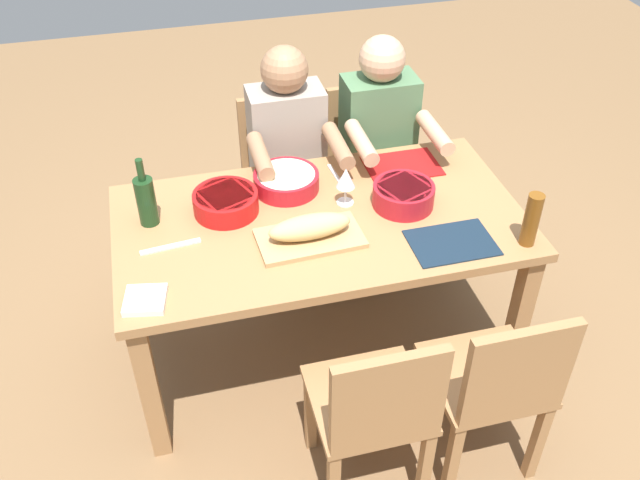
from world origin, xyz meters
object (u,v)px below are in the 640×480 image
dining_table (320,236)px  bread_loaf (310,227)px  serving_bowl_salad (403,194)px  chair_far_center (376,410)px  napkin_stack (145,300)px  chair_near_center (282,171)px  diner_near_center (289,153)px  serving_bowl_pasta (286,180)px  diner_near_left (380,141)px  chair_far_left (497,384)px  chair_near_left (367,159)px  cutting_board (310,238)px  beer_bottle (531,220)px  serving_bowl_greens (226,201)px  wine_glass (346,179)px  wine_bottle (146,200)px

dining_table → bread_loaf: (0.07, 0.13, 0.16)m
serving_bowl_salad → chair_far_center: bearing=65.5°
napkin_stack → bread_loaf: bearing=-163.2°
chair_near_center → diner_near_center: (0.00, 0.18, 0.21)m
serving_bowl_pasta → diner_near_left: bearing=-147.3°
dining_table → chair_near_center: chair_near_center is taller
chair_far_center → chair_far_left: bearing=180.0°
chair_near_center → bread_loaf: (0.07, 0.89, 0.32)m
chair_near_center → napkin_stack: chair_near_center is taller
dining_table → chair_near_left: 0.90m
dining_table → cutting_board: (0.07, 0.13, 0.10)m
bread_loaf → cutting_board: bearing=180.0°
diner_near_center → serving_bowl_pasta: (0.08, 0.34, 0.08)m
dining_table → beer_bottle: (-0.72, 0.35, 0.20)m
serving_bowl_pasta → serving_bowl_greens: (0.27, 0.10, 0.01)m
dining_table → serving_bowl_salad: bearing=-179.0°
serving_bowl_greens → cutting_board: bearing=136.5°
dining_table → serving_bowl_salad: size_ratio=6.48×
beer_bottle → cutting_board: bearing=-15.5°
diner_near_center → cutting_board: diner_near_center is taller
diner_near_center → bread_loaf: diner_near_center is taller
serving_bowl_salad → cutting_board: bearing=17.4°
chair_near_left → chair_far_left: same height
chair_far_center → serving_bowl_greens: size_ratio=3.25×
dining_table → chair_far_center: (0.00, 0.76, -0.17)m
chair_near_center → diner_near_left: (-0.45, 0.18, 0.21)m
chair_far_left → chair_far_center: bearing=0.0°
chair_near_center → wine_glass: wine_glass is taller
chair_far_center → diner_near_center: bearing=-90.0°
chair_near_center → chair_far_center: same height
dining_table → serving_bowl_pasta: serving_bowl_pasta is taller
chair_near_center → wine_glass: (-0.13, 0.68, 0.37)m
diner_near_center → chair_far_center: diner_near_center is taller
chair_near_left → wine_bottle: wine_bottle is taller
diner_near_center → diner_near_left: 0.45m
chair_near_left → wine_bottle: 1.31m
diner_near_left → diner_near_center: bearing=0.0°
serving_bowl_pasta → wine_glass: size_ratio=1.65×
serving_bowl_salad → napkin_stack: size_ratio=1.78×
diner_near_left → cutting_board: 0.87m
diner_near_left → chair_far_center: diner_near_left is taller
diner_near_left → bread_loaf: size_ratio=3.75×
chair_near_left → napkin_stack: (1.15, 1.08, 0.27)m
chair_far_left → serving_bowl_salad: bearing=-82.9°
chair_far_left → chair_near_left: bearing=-90.0°
chair_far_center → cutting_board: 0.69m
wine_glass → chair_far_center: bearing=81.5°
wine_bottle → beer_bottle: (-1.38, 0.49, 0.00)m
chair_near_center → chair_near_left: same height
serving_bowl_salad → serving_bowl_pasta: 0.49m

